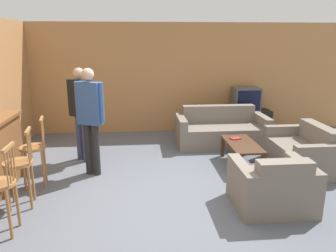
{
  "coord_description": "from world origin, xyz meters",
  "views": [
    {
      "loc": [
        -0.58,
        -4.31,
        2.21
      ],
      "look_at": [
        -0.11,
        0.81,
        0.85
      ],
      "focal_mm": 35.0,
      "sensor_mm": 36.0,
      "label": 1
    }
  ],
  "objects_px": {
    "bar_chair_mid": "(20,168)",
    "couch_far": "(221,131)",
    "armchair_near": "(273,187)",
    "coffee_table": "(242,146)",
    "bar_chair_far": "(34,152)",
    "book_on_table": "(235,138)",
    "tv": "(246,99)",
    "bar_chair_near": "(0,190)",
    "person_by_window": "(81,109)",
    "loveseat_right": "(303,152)",
    "tv_unit": "(244,121)",
    "person_by_counter": "(90,115)"
  },
  "relations": [
    {
      "from": "coffee_table",
      "to": "person_by_window",
      "type": "bearing_deg",
      "value": 169.24
    },
    {
      "from": "couch_far",
      "to": "coffee_table",
      "type": "xyz_separation_m",
      "value": [
        0.06,
        -1.26,
        0.07
      ]
    },
    {
      "from": "bar_chair_mid",
      "to": "coffee_table",
      "type": "bearing_deg",
      "value": 18.85
    },
    {
      "from": "couch_far",
      "to": "bar_chair_far",
      "type": "bearing_deg",
      "value": -151.99
    },
    {
      "from": "bar_chair_near",
      "to": "bar_chair_far",
      "type": "distance_m",
      "value": 1.3
    },
    {
      "from": "bar_chair_near",
      "to": "couch_far",
      "type": "relative_size",
      "value": 0.56
    },
    {
      "from": "bar_chair_far",
      "to": "bar_chair_mid",
      "type": "bearing_deg",
      "value": -89.99
    },
    {
      "from": "bar_chair_far",
      "to": "coffee_table",
      "type": "xyz_separation_m",
      "value": [
        3.43,
        0.53,
        -0.2
      ]
    },
    {
      "from": "bar_chair_far",
      "to": "tv_unit",
      "type": "bearing_deg",
      "value": 32.43
    },
    {
      "from": "bar_chair_far",
      "to": "tv_unit",
      "type": "relative_size",
      "value": 0.88
    },
    {
      "from": "tv",
      "to": "book_on_table",
      "type": "distance_m",
      "value": 2.05
    },
    {
      "from": "coffee_table",
      "to": "tv",
      "type": "distance_m",
      "value": 2.28
    },
    {
      "from": "book_on_table",
      "to": "tv_unit",
      "type": "bearing_deg",
      "value": 67.2
    },
    {
      "from": "book_on_table",
      "to": "armchair_near",
      "type": "bearing_deg",
      "value": -90.52
    },
    {
      "from": "couch_far",
      "to": "loveseat_right",
      "type": "bearing_deg",
      "value": -53.47
    },
    {
      "from": "armchair_near",
      "to": "coffee_table",
      "type": "relative_size",
      "value": 0.92
    },
    {
      "from": "tv_unit",
      "to": "book_on_table",
      "type": "height_order",
      "value": "tv_unit"
    },
    {
      "from": "bar_chair_near",
      "to": "coffee_table",
      "type": "relative_size",
      "value": 0.99
    },
    {
      "from": "bar_chair_far",
      "to": "armchair_near",
      "type": "height_order",
      "value": "bar_chair_far"
    },
    {
      "from": "couch_far",
      "to": "armchair_near",
      "type": "distance_m",
      "value": 2.8
    },
    {
      "from": "bar_chair_near",
      "to": "bar_chair_mid",
      "type": "distance_m",
      "value": 0.66
    },
    {
      "from": "bar_chair_mid",
      "to": "person_by_window",
      "type": "bearing_deg",
      "value": 72.08
    },
    {
      "from": "bar_chair_near",
      "to": "loveseat_right",
      "type": "height_order",
      "value": "bar_chair_near"
    },
    {
      "from": "coffee_table",
      "to": "tv",
      "type": "relative_size",
      "value": 1.78
    },
    {
      "from": "couch_far",
      "to": "tv",
      "type": "bearing_deg",
      "value": 46.95
    },
    {
      "from": "bar_chair_mid",
      "to": "couch_far",
      "type": "height_order",
      "value": "bar_chair_mid"
    },
    {
      "from": "bar_chair_far",
      "to": "loveseat_right",
      "type": "height_order",
      "value": "bar_chair_far"
    },
    {
      "from": "book_on_table",
      "to": "loveseat_right",
      "type": "bearing_deg",
      "value": -23.29
    },
    {
      "from": "bar_chair_far",
      "to": "armchair_near",
      "type": "distance_m",
      "value": 3.52
    },
    {
      "from": "book_on_table",
      "to": "tv",
      "type": "bearing_deg",
      "value": 67.17
    },
    {
      "from": "tv",
      "to": "person_by_counter",
      "type": "distance_m",
      "value": 4.04
    },
    {
      "from": "bar_chair_mid",
      "to": "couch_far",
      "type": "bearing_deg",
      "value": 35.84
    },
    {
      "from": "tv",
      "to": "loveseat_right",
      "type": "bearing_deg",
      "value": -82.68
    },
    {
      "from": "armchair_near",
      "to": "tv_unit",
      "type": "bearing_deg",
      "value": 77.68
    },
    {
      "from": "tv",
      "to": "bar_chair_mid",
      "type": "bearing_deg",
      "value": -141.74
    },
    {
      "from": "armchair_near",
      "to": "person_by_counter",
      "type": "xyz_separation_m",
      "value": [
        -2.55,
        1.39,
        0.73
      ]
    },
    {
      "from": "tv_unit",
      "to": "armchair_near",
      "type": "bearing_deg",
      "value": -102.32
    },
    {
      "from": "bar_chair_near",
      "to": "bar_chair_mid",
      "type": "xyz_separation_m",
      "value": [
        -0.0,
        0.66,
        0.0
      ]
    },
    {
      "from": "bar_chair_mid",
      "to": "coffee_table",
      "type": "relative_size",
      "value": 0.99
    },
    {
      "from": "bar_chair_mid",
      "to": "loveseat_right",
      "type": "xyz_separation_m",
      "value": [
        4.46,
        0.96,
        -0.27
      ]
    },
    {
      "from": "bar_chair_near",
      "to": "couch_far",
      "type": "bearing_deg",
      "value": 42.59
    },
    {
      "from": "bar_chair_mid",
      "to": "tv_unit",
      "type": "distance_m",
      "value": 5.31
    },
    {
      "from": "bar_chair_near",
      "to": "loveseat_right",
      "type": "relative_size",
      "value": 0.78
    },
    {
      "from": "bar_chair_far",
      "to": "book_on_table",
      "type": "relative_size",
      "value": 4.84
    },
    {
      "from": "book_on_table",
      "to": "person_by_window",
      "type": "distance_m",
      "value": 2.89
    },
    {
      "from": "loveseat_right",
      "to": "bar_chair_near",
      "type": "bearing_deg",
      "value": -159.99
    },
    {
      "from": "armchair_near",
      "to": "tv",
      "type": "height_order",
      "value": "tv"
    },
    {
      "from": "bar_chair_mid",
      "to": "loveseat_right",
      "type": "relative_size",
      "value": 0.78
    },
    {
      "from": "bar_chair_mid",
      "to": "armchair_near",
      "type": "bearing_deg",
      "value": -6.26
    },
    {
      "from": "coffee_table",
      "to": "person_by_counter",
      "type": "distance_m",
      "value": 2.7
    }
  ]
}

